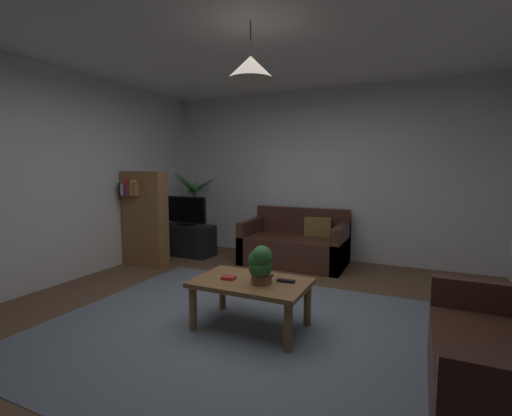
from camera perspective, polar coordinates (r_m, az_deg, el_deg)
name	(u,v)px	position (r m, az deg, el deg)	size (l,w,h in m)	color
floor	(243,322)	(3.56, -2.14, -17.72)	(5.14, 5.32, 0.02)	brown
rug	(233,329)	(3.40, -3.76, -18.73)	(3.34, 2.93, 0.01)	slate
wall_back	(319,175)	(5.78, 10.09, 5.21)	(5.26, 0.06, 2.66)	silver
wall_left	(52,177)	(5.00, -29.84, 4.27)	(0.06, 5.32, 2.66)	silver
ceiling	(241,26)	(3.47, -2.34, 27.12)	(5.14, 5.32, 0.02)	white
window_pane	(303,186)	(5.82, 7.53, 3.45)	(1.30, 0.01, 1.09)	white
couch_under_window	(295,246)	(5.45, 6.29, -6.02)	(1.52, 0.88, 0.82)	#47281E
coffee_table	(251,288)	(3.28, -0.80, -12.70)	(1.02, 0.64, 0.44)	olive
book_on_table_0	(229,278)	(3.30, -4.40, -11.06)	(0.12, 0.09, 0.03)	#B22D2D
remote_on_table_0	(286,281)	(3.22, 4.82, -11.55)	(0.05, 0.16, 0.02)	black
remote_on_table_1	(265,277)	(3.32, 1.53, -10.96)	(0.05, 0.16, 0.02)	black
potted_plant_on_table	(261,264)	(3.11, 0.73, -8.88)	(0.22, 0.21, 0.34)	brown
tv_stand	(187,240)	(6.06, -10.99, -5.06)	(0.90, 0.44, 0.50)	black
tv	(186,211)	(5.97, -11.21, -0.43)	(0.76, 0.16, 0.48)	black
potted_palm_corner	(194,214)	(6.40, -9.84, -0.94)	(0.87, 0.80, 1.42)	beige
bookshelf_corner	(144,218)	(5.50, -17.42, -1.47)	(0.70, 0.31, 1.40)	olive
pendant_lamp	(251,68)	(3.21, -0.86, 21.55)	(0.40, 0.40, 0.48)	black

